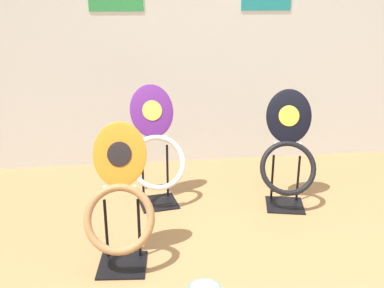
% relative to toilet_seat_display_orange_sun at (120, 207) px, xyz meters
% --- Properties ---
extents(wall_back, '(8.00, 0.07, 2.60)m').
position_rel_toilet_seat_display_orange_sun_xyz_m(wall_back, '(0.93, 1.71, 0.92)').
color(wall_back, silver).
rests_on(wall_back, ground_plane).
extents(toilet_seat_display_orange_sun, '(0.43, 0.39, 0.84)m').
position_rel_toilet_seat_display_orange_sun_xyz_m(toilet_seat_display_orange_sun, '(0.00, 0.00, 0.00)').
color(toilet_seat_display_orange_sun, black).
rests_on(toilet_seat_display_orange_sun, ground_plane).
extents(toilet_seat_display_purple_note, '(0.46, 0.44, 0.90)m').
position_rel_toilet_seat_display_orange_sun_xyz_m(toilet_seat_display_purple_note, '(0.25, 0.81, 0.06)').
color(toilet_seat_display_purple_note, black).
rests_on(toilet_seat_display_purple_note, ground_plane).
extents(toilet_seat_display_jazz_black, '(0.46, 0.46, 0.87)m').
position_rel_toilet_seat_display_orange_sun_xyz_m(toilet_seat_display_jazz_black, '(1.22, 0.64, 0.02)').
color(toilet_seat_display_jazz_black, black).
rests_on(toilet_seat_display_jazz_black, ground_plane).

